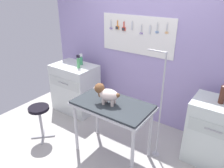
# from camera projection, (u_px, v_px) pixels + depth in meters

# --- Properties ---
(ground) EXTENTS (4.40, 4.00, 0.04)m
(ground) POSITION_uv_depth(u_px,v_px,m) (100.00, 156.00, 3.15)
(ground) COLOR #ACA9A3
(rear_wall_panel) EXTENTS (4.00, 0.11, 2.30)m
(rear_wall_panel) POSITION_uv_depth(u_px,v_px,m) (146.00, 56.00, 3.62)
(rear_wall_panel) COLOR #9F8EC5
(rear_wall_panel) RESTS_ON ground
(grooming_table) EXTENTS (1.06, 0.60, 0.82)m
(grooming_table) POSITION_uv_depth(u_px,v_px,m) (112.00, 109.00, 2.89)
(grooming_table) COLOR #B7B7BC
(grooming_table) RESTS_ON ground
(grooming_arm) EXTENTS (0.30, 0.11, 1.54)m
(grooming_arm) POSITION_uv_depth(u_px,v_px,m) (159.00, 112.00, 2.86)
(grooming_arm) COLOR #B7B7BC
(grooming_arm) RESTS_ON ground
(dog) EXTENTS (0.37, 0.22, 0.27)m
(dog) POSITION_uv_depth(u_px,v_px,m) (106.00, 93.00, 2.80)
(dog) COLOR beige
(dog) RESTS_ON grooming_table
(counter_left) EXTENTS (0.80, 0.58, 0.91)m
(counter_left) POSITION_uv_depth(u_px,v_px,m) (75.00, 88.00, 4.14)
(counter_left) COLOR silver
(counter_left) RESTS_ON ground
(cabinet_right) EXTENTS (0.68, 0.54, 0.90)m
(cabinet_right) POSITION_uv_depth(u_px,v_px,m) (215.00, 133.00, 2.88)
(cabinet_right) COLOR silver
(cabinet_right) RESTS_ON ground
(stool) EXTENTS (0.31, 0.31, 0.56)m
(stool) POSITION_uv_depth(u_px,v_px,m) (39.00, 113.00, 3.32)
(stool) COLOR #9E9EA3
(stool) RESTS_ON ground
(spray_bottle_tall) EXTENTS (0.06, 0.06, 0.24)m
(spray_bottle_tall) POSITION_uv_depth(u_px,v_px,m) (78.00, 62.00, 3.78)
(spray_bottle_tall) COLOR #4CA25F
(spray_bottle_tall) RESTS_ON counter_left
(shampoo_bottle) EXTENTS (0.05, 0.05, 0.21)m
(shampoo_bottle) POSITION_uv_depth(u_px,v_px,m) (81.00, 60.00, 3.94)
(shampoo_bottle) COLOR #3C9663
(shampoo_bottle) RESTS_ON counter_left
(soda_bottle) EXTENTS (0.07, 0.07, 0.27)m
(soda_bottle) POSITION_uv_depth(u_px,v_px,m) (223.00, 94.00, 2.65)
(soda_bottle) COLOR #492318
(soda_bottle) RESTS_ON cabinet_right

